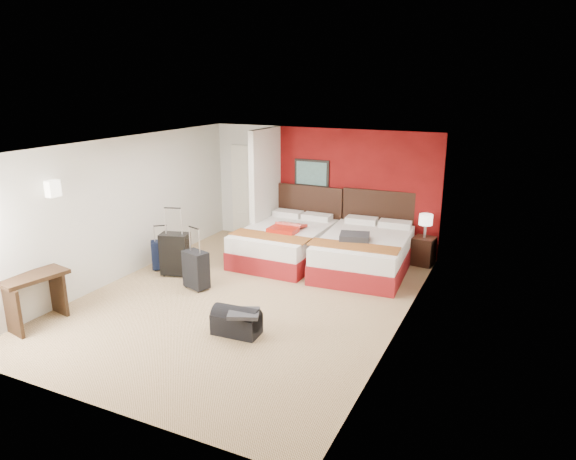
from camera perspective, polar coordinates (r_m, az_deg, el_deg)
The scene contains 17 objects.
ground at distance 8.55m, azimuth -4.56°, elevation -7.51°, with size 6.50×6.50×0.00m, color tan.
room_walls at distance 10.02m, azimuth -7.71°, elevation 3.51°, with size 5.02×6.52×2.50m.
red_accent_panel at distance 10.73m, azimuth 7.40°, elevation 4.32°, with size 3.50×0.04×2.50m, color maroon.
partition_wall at distance 10.83m, azimuth -2.49°, elevation 4.55°, with size 0.12×1.20×2.50m, color silver.
entry_door at distance 11.73m, azimuth -4.40°, elevation 4.30°, with size 0.82×0.06×2.05m, color silver.
bed_left at distance 10.22m, azimuth -0.35°, elevation -1.53°, with size 1.50×2.15×0.64m, color white.
bed_right at distance 9.71m, azimuth 8.40°, elevation -2.61°, with size 1.55×2.21×0.66m, color white.
red_suitcase_open at distance 9.98m, azimuth -0.08°, elevation 0.26°, with size 0.54×0.75×0.09m, color red.
jacket_bundle at distance 9.34m, azimuth 7.37°, elevation -0.78°, with size 0.52×0.42×0.13m, color #333337.
nightstand at distance 10.28m, azimuth 14.73°, elevation -2.26°, with size 0.39×0.39×0.54m, color #321A10.
table_lamp at distance 10.14m, azimuth 14.93°, elevation 0.42°, with size 0.26×0.26×0.46m, color white.
suitcase_black at distance 9.60m, azimuth -12.32°, elevation -2.74°, with size 0.50×0.32×0.76m, color black.
suitcase_charcoal at distance 8.93m, azimuth -10.11°, elevation -4.48°, with size 0.43×0.27×0.63m, color black.
suitcase_navy at distance 9.98m, azimuth -13.73°, elevation -2.79°, with size 0.38×0.23×0.53m, color black.
duffel_bag at distance 7.38m, azimuth -5.71°, elevation -10.16°, with size 0.66×0.35×0.33m, color black.
jacket_draped at distance 7.18m, azimuth -4.92°, elevation -9.16°, with size 0.42×0.36×0.06m, color #35353A.
desk at distance 8.37m, azimuth -26.05°, elevation -6.92°, with size 0.46×0.91×0.76m, color black.
Camera 1 is at (3.93, -6.78, 3.43)m, focal length 32.19 mm.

